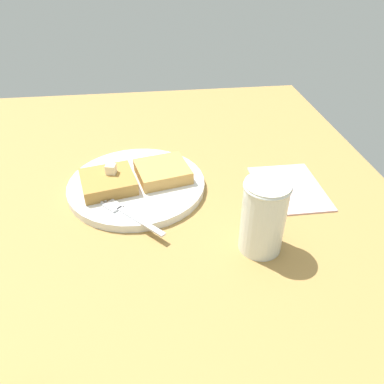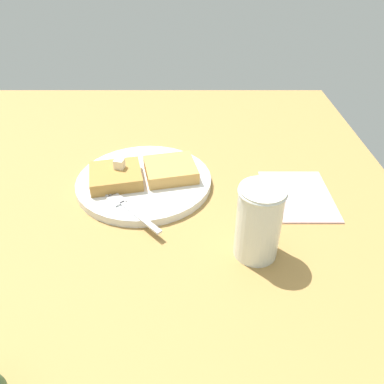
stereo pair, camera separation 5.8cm
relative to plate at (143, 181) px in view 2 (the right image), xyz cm
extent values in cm
cube|color=#A37C41|center=(-9.04, -6.84, -2.05)|extent=(109.73, 109.73, 2.48)
cylinder|color=silver|center=(0.00, 0.00, -0.11)|extent=(24.15, 24.15, 1.41)
torus|color=gray|center=(0.00, 0.00, 0.19)|extent=(24.15, 24.15, 0.80)
cube|color=#AA7A38|center=(-4.77, -1.08, 1.72)|extent=(10.47, 10.10, 2.25)
cube|color=tan|center=(4.77, 1.08, 1.72)|extent=(10.47, 10.10, 2.25)
cube|color=#F7E8C9|center=(-4.07, -0.17, 3.67)|extent=(1.94, 1.81, 1.65)
cube|color=silver|center=(0.55, -11.21, 0.77)|extent=(7.39, 8.01, 0.36)
cube|color=silver|center=(-3.76, -6.48, 0.77)|extent=(3.51, 3.55, 0.36)
cube|color=silver|center=(-6.38, -4.81, 0.77)|extent=(2.39, 2.58, 0.36)
cube|color=silver|center=(-5.98, -4.44, 0.77)|extent=(2.39, 2.58, 0.36)
cube|color=silver|center=(-5.57, -4.07, 0.77)|extent=(2.39, 2.58, 0.36)
cube|color=silver|center=(-5.16, -3.70, 0.77)|extent=(2.39, 2.58, 0.36)
cylinder|color=#481A0B|center=(17.68, -17.32, 3.41)|extent=(5.70, 5.70, 8.45)
cylinder|color=silver|center=(17.68, -17.32, 4.77)|extent=(6.20, 6.20, 11.18)
torus|color=silver|center=(17.68, -17.32, 9.91)|extent=(6.45, 6.45, 0.50)
cube|color=beige|center=(26.98, -3.55, -0.66)|extent=(11.56, 15.01, 0.30)
camera|label=1|loc=(2.83, -55.84, 37.54)|focal=35.00mm
camera|label=2|loc=(8.65, -56.22, 37.54)|focal=35.00mm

